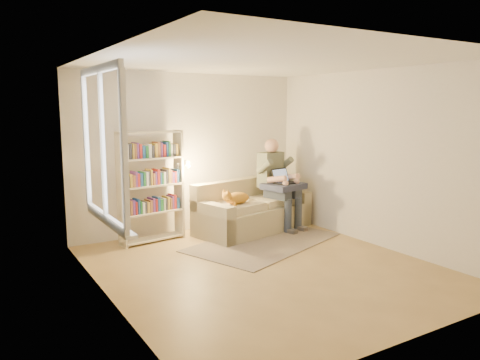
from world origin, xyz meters
TOP-DOWN VIEW (x-y plane):
  - floor at (0.00, 0.00)m, footprint 4.50×4.50m
  - ceiling at (0.00, 0.00)m, footprint 4.00×4.50m
  - wall_left at (-2.00, 0.00)m, footprint 0.02×4.50m
  - wall_right at (2.00, 0.00)m, footprint 0.02×4.50m
  - wall_back at (0.00, 2.25)m, footprint 4.00×0.02m
  - wall_front at (0.00, -2.25)m, footprint 4.00×0.02m
  - window at (-1.95, 0.20)m, footprint 0.12×1.52m
  - sofa at (0.86, 1.66)m, footprint 2.12×1.28m
  - person at (1.33, 1.60)m, footprint 0.56×0.76m
  - cat at (0.42, 1.44)m, footprint 0.62×0.32m
  - blanket at (1.40, 1.45)m, footprint 0.73×0.64m
  - laptop at (1.40, 1.47)m, footprint 0.42×0.37m
  - bookshelf at (-0.80, 1.90)m, footprint 1.15×0.39m
  - rug at (0.62, 0.95)m, footprint 2.69×2.11m

SIDE VIEW (x-z plane):
  - floor at x=0.00m, z-range 0.00..0.00m
  - rug at x=0.62m, z-range 0.00..0.01m
  - sofa at x=0.86m, z-range -0.11..0.73m
  - cat at x=0.42m, z-range 0.52..0.76m
  - blanket at x=1.40m, z-range 0.69..0.79m
  - person at x=1.33m, z-range 0.08..1.61m
  - laptop at x=1.40m, z-range 0.70..1.01m
  - bookshelf at x=-0.80m, z-range 0.09..1.79m
  - wall_left at x=-2.00m, z-range 0.00..2.60m
  - wall_right at x=2.00m, z-range 0.00..2.60m
  - wall_back at x=0.00m, z-range 0.00..2.60m
  - wall_front at x=0.00m, z-range 0.00..2.60m
  - window at x=-1.95m, z-range 0.53..2.22m
  - ceiling at x=0.00m, z-range 2.59..2.61m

